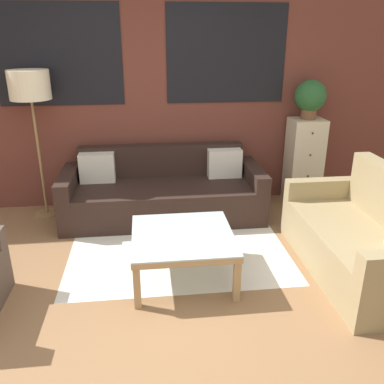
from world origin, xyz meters
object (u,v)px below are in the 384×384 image
at_px(coffee_table, 183,241).
at_px(drawer_cabinet, 304,161).
at_px(potted_plant, 310,97).
at_px(couch_dark, 163,193).
at_px(floor_lamp, 30,90).
at_px(settee_vintage, 363,241).

height_order(coffee_table, drawer_cabinet, drawer_cabinet).
relative_size(drawer_cabinet, potted_plant, 2.32).
bearing_deg(couch_dark, potted_plant, 7.47).
relative_size(floor_lamp, drawer_cabinet, 1.57).
relative_size(coffee_table, floor_lamp, 0.52).
relative_size(couch_dark, floor_lamp, 1.37).
xyz_separation_m(coffee_table, floor_lamp, (-1.49, 1.53, 1.10)).
relative_size(settee_vintage, potted_plant, 3.58).
distance_m(coffee_table, floor_lamp, 2.40).
bearing_deg(drawer_cabinet, settee_vintage, -92.70).
bearing_deg(settee_vintage, floor_lamp, 152.15).
bearing_deg(drawer_cabinet, coffee_table, -136.68).
xyz_separation_m(drawer_cabinet, potted_plant, (-0.00, 0.00, 0.79)).
bearing_deg(floor_lamp, couch_dark, -7.61).
xyz_separation_m(settee_vintage, coffee_table, (-1.59, 0.10, 0.05)).
distance_m(couch_dark, floor_lamp, 1.84).
bearing_deg(couch_dark, settee_vintage, -40.44).
height_order(coffee_table, floor_lamp, floor_lamp).
distance_m(settee_vintage, potted_plant, 1.96).
height_order(couch_dark, drawer_cabinet, drawer_cabinet).
bearing_deg(potted_plant, floor_lamp, -179.15).
relative_size(settee_vintage, drawer_cabinet, 1.55).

